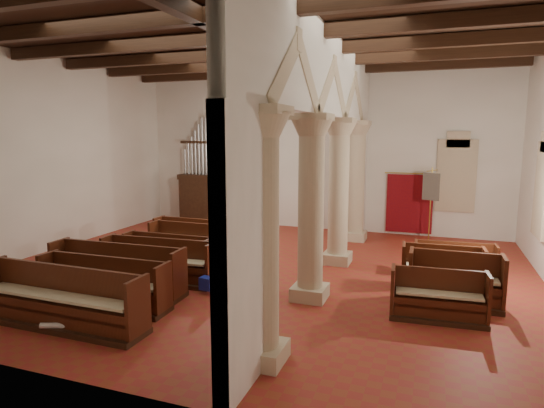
{
  "coord_description": "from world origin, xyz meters",
  "views": [
    {
      "loc": [
        4.27,
        -10.92,
        3.66
      ],
      "look_at": [
        0.19,
        0.5,
        1.77
      ],
      "focal_mm": 30.0,
      "sensor_mm": 36.0,
      "label": 1
    }
  ],
  "objects_px": {
    "pipe_organ": "(205,190)",
    "lectern": "(227,213)",
    "nave_pew_0": "(61,307)",
    "processional_banner": "(430,219)",
    "aisle_pew_0": "(438,303)"
  },
  "relations": [
    {
      "from": "pipe_organ",
      "to": "nave_pew_0",
      "type": "xyz_separation_m",
      "value": [
        2.22,
        -10.02,
        -0.99
      ]
    },
    {
      "from": "lectern",
      "to": "processional_banner",
      "type": "xyz_separation_m",
      "value": [
        7.74,
        -0.65,
        0.36
      ]
    },
    {
      "from": "processional_banner",
      "to": "aisle_pew_0",
      "type": "bearing_deg",
      "value": -63.2
    },
    {
      "from": "processional_banner",
      "to": "lectern",
      "type": "bearing_deg",
      "value": -160.32
    },
    {
      "from": "nave_pew_0",
      "to": "aisle_pew_0",
      "type": "height_order",
      "value": "nave_pew_0"
    },
    {
      "from": "lectern",
      "to": "aisle_pew_0",
      "type": "height_order",
      "value": "lectern"
    },
    {
      "from": "lectern",
      "to": "nave_pew_0",
      "type": "distance_m",
      "value": 10.09
    },
    {
      "from": "pipe_organ",
      "to": "lectern",
      "type": "distance_m",
      "value": 1.33
    },
    {
      "from": "nave_pew_0",
      "to": "processional_banner",
      "type": "bearing_deg",
      "value": 55.81
    },
    {
      "from": "lectern",
      "to": "nave_pew_0",
      "type": "xyz_separation_m",
      "value": [
        1.24,
        -10.01,
        -0.09
      ]
    },
    {
      "from": "lectern",
      "to": "aisle_pew_0",
      "type": "distance_m",
      "value": 10.8
    },
    {
      "from": "processional_banner",
      "to": "nave_pew_0",
      "type": "xyz_separation_m",
      "value": [
        -6.5,
        -9.36,
        -0.44
      ]
    },
    {
      "from": "processional_banner",
      "to": "aisle_pew_0",
      "type": "height_order",
      "value": "processional_banner"
    },
    {
      "from": "aisle_pew_0",
      "to": "processional_banner",
      "type": "bearing_deg",
      "value": 88.48
    },
    {
      "from": "aisle_pew_0",
      "to": "nave_pew_0",
      "type": "bearing_deg",
      "value": -161.64
    }
  ]
}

